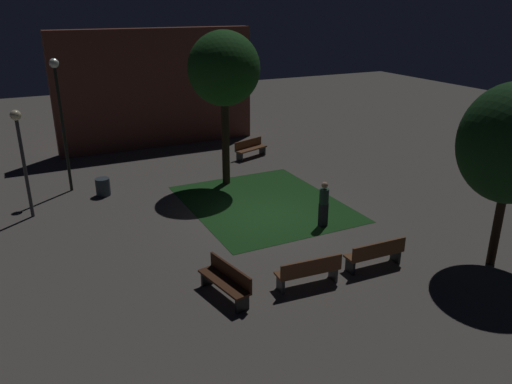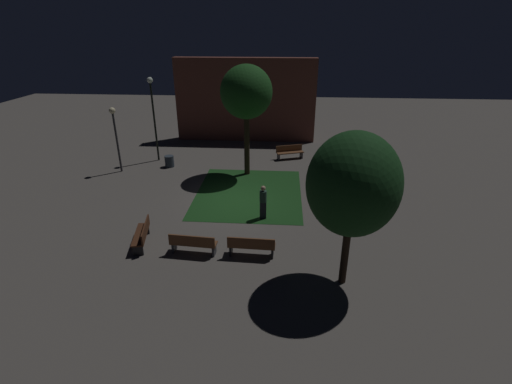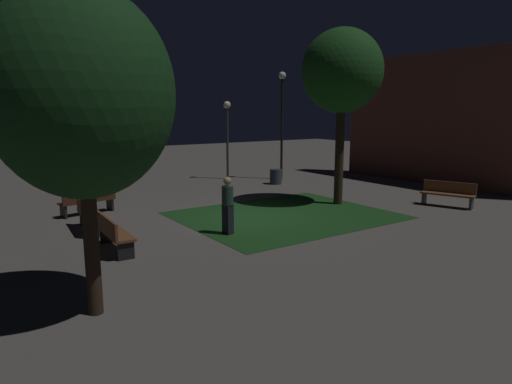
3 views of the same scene
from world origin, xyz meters
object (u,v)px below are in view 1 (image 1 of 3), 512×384
(tree_near_wall, at_px, (224,70))
(trash_bin, at_px, (103,187))
(bench_lawn_edge, at_px, (250,148))
(bench_back_row, at_px, (226,280))
(pedestrian, at_px, (324,203))
(bench_corner, at_px, (309,271))
(lamp_post_near_wall, at_px, (60,105))
(lamp_post_path_center, at_px, (21,144))
(bench_front_left, at_px, (376,253))

(tree_near_wall, distance_m, trash_bin, 6.66)
(bench_lawn_edge, relative_size, tree_near_wall, 0.30)
(bench_back_row, distance_m, trash_bin, 9.02)
(bench_back_row, height_order, pedestrian, pedestrian)
(bench_corner, relative_size, pedestrian, 1.14)
(tree_near_wall, bearing_deg, pedestrian, -77.12)
(bench_corner, bearing_deg, lamp_post_near_wall, 114.22)
(tree_near_wall, bearing_deg, bench_back_row, -113.14)
(tree_near_wall, height_order, pedestrian, tree_near_wall)
(bench_lawn_edge, bearing_deg, bench_back_row, -118.55)
(bench_lawn_edge, distance_m, tree_near_wall, 5.76)
(bench_corner, height_order, pedestrian, pedestrian)
(lamp_post_path_center, xyz_separation_m, trash_bin, (2.68, 1.02, -2.33))
(trash_bin, bearing_deg, pedestrian, -45.62)
(lamp_post_near_wall, relative_size, pedestrian, 3.26)
(bench_corner, height_order, lamp_post_near_wall, lamp_post_near_wall)
(bench_back_row, relative_size, lamp_post_path_center, 0.48)
(bench_lawn_edge, height_order, trash_bin, bench_lawn_edge)
(bench_lawn_edge, relative_size, bench_back_row, 1.00)
(bench_corner, xyz_separation_m, bench_back_row, (-2.18, 0.55, 0.00))
(tree_near_wall, height_order, trash_bin, tree_near_wall)
(lamp_post_path_center, xyz_separation_m, lamp_post_near_wall, (1.61, 2.17, 0.82))
(bench_lawn_edge, bearing_deg, pedestrian, -98.70)
(tree_near_wall, distance_m, lamp_post_path_center, 7.90)
(bench_front_left, bearing_deg, bench_back_row, 172.94)
(bench_front_left, distance_m, lamp_post_path_center, 12.25)
(bench_lawn_edge, height_order, tree_near_wall, tree_near_wall)
(lamp_post_near_wall, height_order, pedestrian, lamp_post_near_wall)
(bench_back_row, distance_m, lamp_post_path_center, 9.19)
(pedestrian, bearing_deg, bench_back_row, -151.38)
(bench_corner, height_order, bench_front_left, same)
(bench_back_row, xyz_separation_m, lamp_post_near_wall, (-2.59, 10.05, 3.02))
(bench_lawn_edge, relative_size, lamp_post_near_wall, 0.35)
(bench_corner, distance_m, tree_near_wall, 9.65)
(bench_corner, distance_m, trash_bin, 10.14)
(bench_front_left, distance_m, tree_near_wall, 9.62)
(bench_back_row, relative_size, tree_near_wall, 0.30)
(lamp_post_near_wall, distance_m, pedestrian, 10.77)
(lamp_post_near_wall, bearing_deg, bench_corner, -65.78)
(lamp_post_near_wall, bearing_deg, pedestrian, -45.84)
(tree_near_wall, bearing_deg, bench_lawn_edge, 49.25)
(bench_front_left, distance_m, pedestrian, 3.14)
(bench_corner, height_order, tree_near_wall, tree_near_wall)
(bench_front_left, bearing_deg, trash_bin, 122.16)
(pedestrian, bearing_deg, bench_front_left, -94.90)
(bench_front_left, relative_size, trash_bin, 2.58)
(tree_near_wall, bearing_deg, bench_corner, -98.34)
(lamp_post_path_center, bearing_deg, pedestrian, -30.92)
(bench_corner, height_order, bench_back_row, same)
(trash_bin, xyz_separation_m, pedestrian, (6.20, -6.34, 0.50))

